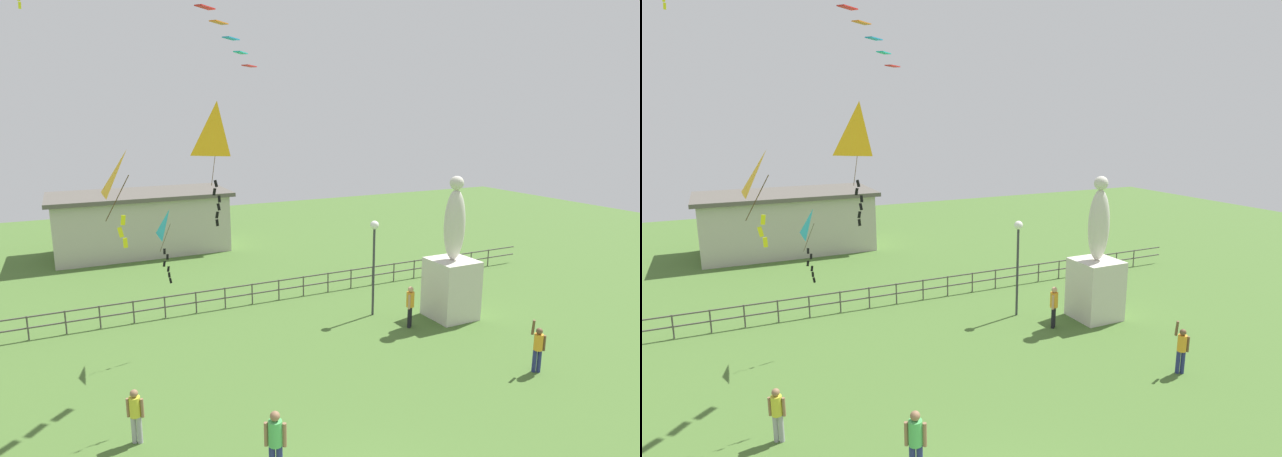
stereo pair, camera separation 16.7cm
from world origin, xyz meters
TOP-DOWN VIEW (x-y plane):
  - statue_monument at (9.20, 8.90)m, footprint 1.76×1.76m
  - lamppost at (6.39, 10.51)m, footprint 0.36×0.36m
  - person_0 at (-1.04, 2.70)m, footprint 0.47×0.32m
  - person_1 at (-3.76, 5.56)m, footprint 0.41×0.28m
  - person_4 at (8.58, 3.80)m, footprint 0.43×0.37m
  - person_5 at (7.04, 8.75)m, footprint 0.40×0.38m
  - kite_0 at (-0.93, 7.00)m, footprint 1.03×1.00m
  - kite_3 at (-3.77, 2.87)m, footprint 0.72×0.75m
  - kite_4 at (-1.74, 10.69)m, footprint 0.64×1.06m
  - waterfront_railing at (-0.33, 14.00)m, footprint 36.01×0.06m
  - pavilion_building at (-0.84, 26.00)m, footprint 10.49×5.42m

SIDE VIEW (x-z plane):
  - waterfront_railing at x=-0.33m, z-range 0.14..1.09m
  - person_1 at x=-3.76m, z-range 0.11..1.61m
  - person_4 at x=8.58m, z-range 0.00..1.81m
  - person_5 at x=7.04m, z-range 0.13..1.82m
  - person_0 at x=-1.04m, z-range 0.13..1.86m
  - pavilion_building at x=-0.84m, z-range 0.02..3.71m
  - statue_monument at x=9.20m, z-range -1.10..4.85m
  - lamppost at x=6.39m, z-range 0.96..5.04m
  - kite_4 at x=-1.74m, z-range 3.24..5.87m
  - kite_3 at x=-3.77m, z-range 6.25..8.06m
  - kite_0 at x=-0.93m, z-range 6.09..9.47m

